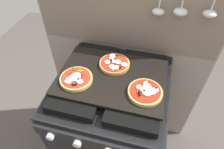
{
  "coord_description": "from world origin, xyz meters",
  "views": [
    {
      "loc": [
        0.18,
        -0.67,
        1.62
      ],
      "look_at": [
        0.0,
        0.0,
        0.93
      ],
      "focal_mm": 31.21,
      "sensor_mm": 36.0,
      "label": 1
    }
  ],
  "objects_px": {
    "stove": "(112,124)",
    "pizza_right": "(146,92)",
    "pizza_left": "(76,78)",
    "baking_tray": "(112,77)",
    "pizza_center": "(115,64)"
  },
  "relations": [
    {
      "from": "stove",
      "to": "baking_tray",
      "type": "height_order",
      "value": "baking_tray"
    },
    {
      "from": "pizza_right",
      "to": "baking_tray",
      "type": "bearing_deg",
      "value": 158.26
    },
    {
      "from": "pizza_center",
      "to": "baking_tray",
      "type": "bearing_deg",
      "value": -85.2
    },
    {
      "from": "pizza_center",
      "to": "stove",
      "type": "bearing_deg",
      "value": -85.3
    },
    {
      "from": "pizza_center",
      "to": "pizza_right",
      "type": "bearing_deg",
      "value": -39.25
    },
    {
      "from": "stove",
      "to": "pizza_center",
      "type": "relative_size",
      "value": 5.6
    },
    {
      "from": "stove",
      "to": "pizza_left",
      "type": "distance_m",
      "value": 0.51
    },
    {
      "from": "stove",
      "to": "pizza_left",
      "type": "relative_size",
      "value": 5.6
    },
    {
      "from": "stove",
      "to": "pizza_right",
      "type": "distance_m",
      "value": 0.52
    },
    {
      "from": "stove",
      "to": "pizza_right",
      "type": "bearing_deg",
      "value": -21.28
    },
    {
      "from": "baking_tray",
      "to": "pizza_center",
      "type": "xyz_separation_m",
      "value": [
        -0.01,
        0.08,
        0.02
      ]
    },
    {
      "from": "pizza_left",
      "to": "pizza_right",
      "type": "distance_m",
      "value": 0.34
    },
    {
      "from": "baking_tray",
      "to": "pizza_center",
      "type": "bearing_deg",
      "value": 94.8
    },
    {
      "from": "pizza_left",
      "to": "pizza_center",
      "type": "distance_m",
      "value": 0.22
    },
    {
      "from": "baking_tray",
      "to": "pizza_left",
      "type": "distance_m",
      "value": 0.18
    }
  ]
}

